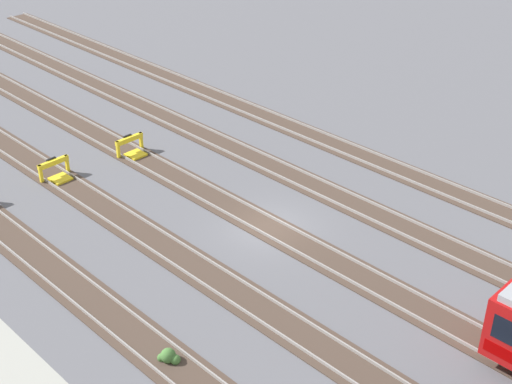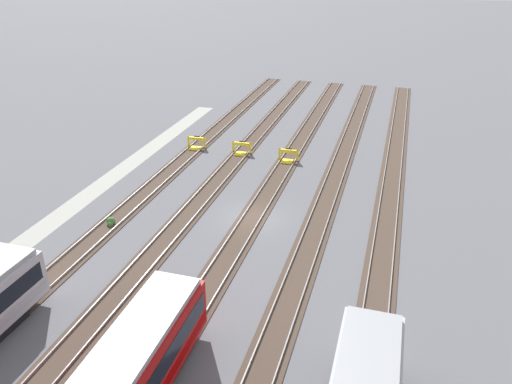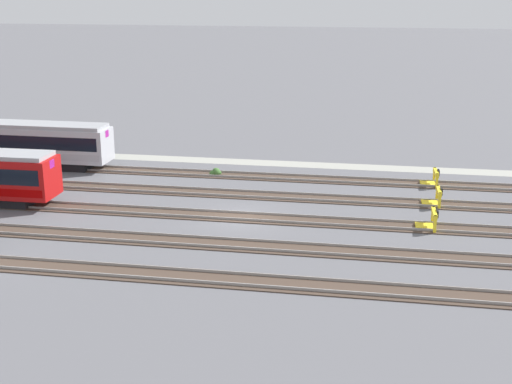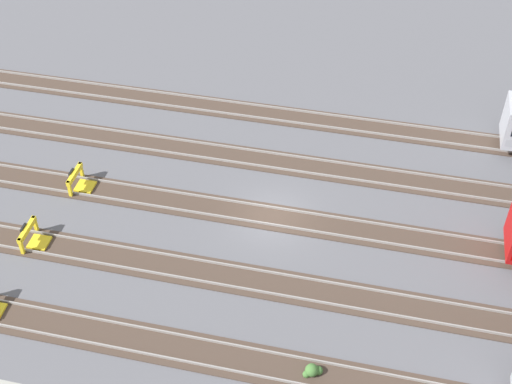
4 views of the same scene
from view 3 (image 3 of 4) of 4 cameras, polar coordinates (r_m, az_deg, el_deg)
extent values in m
plane|color=#5B5B60|center=(46.64, -1.19, -2.06)|extent=(400.00, 400.00, 0.00)
cube|color=#9E9E93|center=(60.48, 1.49, 2.31)|extent=(54.00, 2.00, 0.01)
cube|color=#47382D|center=(56.14, 0.80, 1.21)|extent=(90.00, 2.23, 0.06)
cube|color=gray|center=(55.43, 0.68, 1.12)|extent=(90.00, 0.07, 0.15)
cube|color=gray|center=(56.79, 0.92, 1.50)|extent=(90.00, 0.07, 0.15)
cube|color=#47382D|center=(51.36, -0.10, -0.26)|extent=(90.00, 2.24, 0.06)
cube|color=gray|center=(50.65, -0.24, -0.38)|extent=(90.00, 0.07, 0.15)
cube|color=gray|center=(52.00, 0.04, 0.08)|extent=(90.00, 0.07, 0.15)
cube|color=#47382D|center=(46.63, -1.19, -2.03)|extent=(90.00, 2.24, 0.06)
cube|color=gray|center=(45.93, -1.36, -2.18)|extent=(90.00, 0.07, 0.15)
cube|color=gray|center=(47.27, -1.02, -1.63)|extent=(90.00, 0.07, 0.15)
cube|color=#47382D|center=(41.99, -2.52, -4.19)|extent=(90.00, 2.23, 0.06)
cube|color=gray|center=(41.29, -2.74, -4.40)|extent=(90.00, 0.07, 0.15)
cube|color=gray|center=(42.60, -2.32, -3.72)|extent=(90.00, 0.07, 0.15)
cube|color=#47382D|center=(37.44, -4.19, -6.87)|extent=(90.00, 2.23, 0.06)
cube|color=gray|center=(36.76, -4.47, -7.16)|extent=(90.00, 0.07, 0.15)
cube|color=gray|center=(38.04, -3.93, -6.31)|extent=(90.00, 0.07, 0.15)
cube|color=#ADAFB7|center=(62.91, -19.42, 3.84)|extent=(18.02, 2.95, 2.70)
cube|color=black|center=(62.84, -19.44, 4.12)|extent=(17.30, 2.98, 1.08)
cube|color=#9EA0A8|center=(63.07, -19.35, 3.17)|extent=(17.66, 2.97, 0.54)
cube|color=#999BA0|center=(62.62, -19.55, 5.17)|extent=(17.48, 2.66, 0.30)
cube|color=#B21E99|center=(58.80, -11.87, 4.59)|extent=(0.09, 0.70, 0.56)
cube|color=black|center=(60.74, -14.68, 2.16)|extent=(3.62, 2.27, 0.70)
cube|color=#B21E99|center=(49.91, -16.05, 2.18)|extent=(0.09, 0.70, 0.56)
cube|color=black|center=(52.14, -19.17, -0.58)|extent=(3.62, 2.27, 0.70)
cube|color=yellow|center=(54.64, 14.27, 0.85)|extent=(0.19, 0.19, 1.15)
cube|color=yellow|center=(56.36, 14.07, 1.34)|extent=(0.19, 0.19, 1.15)
cube|color=yellow|center=(55.39, 14.20, 1.52)|extent=(0.33, 2.01, 0.30)
cube|color=yellow|center=(55.56, 13.57, 0.64)|extent=(1.15, 1.13, 0.18)
cube|color=black|center=(55.41, 14.39, 1.51)|extent=(0.15, 0.60, 0.44)
cube|color=yellow|center=(49.79, 14.47, -0.69)|extent=(0.18, 0.18, 1.15)
cube|color=yellow|center=(51.51, 14.29, -0.10)|extent=(0.18, 0.18, 1.15)
cube|color=yellow|center=(50.53, 14.41, 0.07)|extent=(0.29, 2.01, 0.30)
cube|color=yellow|center=(50.73, 13.72, -0.89)|extent=(1.13, 1.11, 0.18)
cube|color=black|center=(50.55, 14.62, 0.06)|extent=(0.13, 0.60, 0.44)
cube|color=yellow|center=(44.95, 14.12, -2.53)|extent=(0.18, 0.18, 1.15)
cube|color=yellow|center=(46.65, 13.95, -1.82)|extent=(0.18, 0.18, 1.15)
cube|color=yellow|center=(45.67, 14.07, -1.66)|extent=(0.27, 2.00, 0.30)
cube|color=yellow|center=(45.90, 13.31, -2.71)|extent=(1.12, 1.10, 0.18)
cube|color=black|center=(45.68, 14.30, -1.67)|extent=(0.13, 0.60, 0.44)
sphere|color=#427033|center=(56.78, -3.21, 1.63)|extent=(0.64, 0.64, 0.64)
sphere|color=#427033|center=(56.77, -3.53, 1.51)|extent=(0.44, 0.44, 0.44)
sphere|color=#427033|center=(56.94, -2.95, 1.53)|extent=(0.36, 0.36, 0.36)
camera|label=1|loc=(73.09, -15.70, 20.43)|focal=50.00mm
camera|label=2|loc=(53.20, -43.06, 16.71)|focal=35.00mm
camera|label=4|loc=(75.63, -1.33, 27.13)|focal=50.00mm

